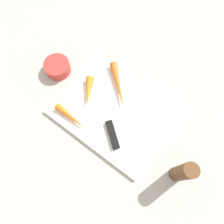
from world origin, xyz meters
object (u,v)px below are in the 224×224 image
(carrot_longest, at_px, (118,86))
(pepper_grinder, at_px, (183,172))
(cutting_board, at_px, (112,113))
(knife, at_px, (111,131))
(small_bowl, at_px, (57,67))
(carrot_medium, at_px, (71,117))
(carrot_shortest, at_px, (89,91))

(carrot_longest, bearing_deg, pepper_grinder, 19.70)
(cutting_board, distance_m, knife, 0.06)
(carrot_longest, height_order, small_bowl, same)
(knife, bearing_deg, carrot_medium, 55.58)
(cutting_board, height_order, pepper_grinder, pepper_grinder)
(carrot_longest, distance_m, carrot_medium, 0.18)
(cutting_board, relative_size, pepper_grinder, 2.58)
(carrot_shortest, height_order, carrot_medium, carrot_shortest)
(knife, distance_m, carrot_medium, 0.13)
(carrot_longest, distance_m, small_bowl, 0.22)
(carrot_shortest, height_order, pepper_grinder, pepper_grinder)
(carrot_medium, distance_m, pepper_grinder, 0.36)
(carrot_longest, bearing_deg, small_bowl, -120.70)
(cutting_board, distance_m, carrot_longest, 0.09)
(cutting_board, xyz_separation_m, small_bowl, (-0.25, 0.02, 0.01))
(cutting_board, height_order, carrot_shortest, carrot_shortest)
(carrot_longest, relative_size, small_bowl, 1.96)
(pepper_grinder, bearing_deg, carrot_longest, 157.55)
(cutting_board, distance_m, carrot_medium, 0.13)
(pepper_grinder, bearing_deg, carrot_medium, -171.62)
(carrot_shortest, relative_size, pepper_grinder, 0.72)
(cutting_board, bearing_deg, carrot_longest, 113.01)
(carrot_longest, bearing_deg, carrot_shortest, -88.89)
(pepper_grinder, bearing_deg, cutting_board, 171.16)
(knife, bearing_deg, pepper_grinder, -139.98)
(knife, relative_size, carrot_shortest, 1.71)
(cutting_board, height_order, carrot_longest, carrot_longest)
(carrot_longest, relative_size, carrot_medium, 1.41)
(carrot_shortest, bearing_deg, pepper_grinder, 49.36)
(carrot_shortest, xyz_separation_m, pepper_grinder, (0.37, -0.05, 0.04))
(carrot_medium, bearing_deg, cutting_board, 48.26)
(carrot_longest, height_order, carrot_shortest, carrot_shortest)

